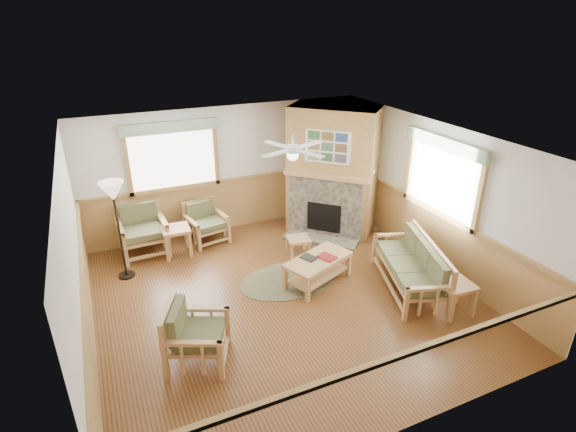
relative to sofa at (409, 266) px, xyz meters
name	(u,v)px	position (x,y,z in m)	size (l,w,h in m)	color
floor	(283,297)	(-2.10, 0.62, -0.44)	(6.00, 6.00, 0.01)	brown
ceiling	(283,142)	(-2.10, 0.62, 2.27)	(6.00, 6.00, 0.01)	white
wall_back	(227,170)	(-2.10, 3.62, 0.92)	(6.00, 0.02, 2.70)	silver
wall_front	(401,342)	(-2.10, -2.38, 0.92)	(6.00, 0.02, 2.70)	silver
wall_left	(76,266)	(-5.10, 0.62, 0.92)	(0.02, 6.00, 2.70)	silver
wall_right	(433,196)	(0.90, 0.62, 0.92)	(0.02, 6.00, 2.70)	silver
wainscot	(283,269)	(-2.10, 0.62, 0.12)	(6.00, 6.00, 1.10)	#A87E45
fireplace	(333,170)	(-0.05, 2.67, 0.92)	(2.20, 2.20, 2.70)	#A87E45
window_back	(169,120)	(-3.20, 3.58, 2.10)	(1.90, 0.16, 1.50)	white
window_right	(449,135)	(0.86, 0.42, 2.10)	(0.16, 1.90, 1.50)	white
ceiling_fan	(293,138)	(-1.80, 0.92, 2.23)	(1.24, 1.24, 0.36)	white
sofa	(409,266)	(0.00, 0.00, 0.00)	(0.77, 1.88, 0.87)	tan
armchair_back_left	(143,231)	(-4.00, 3.17, 0.06)	(0.88, 0.88, 0.99)	tan
armchair_back_right	(207,223)	(-2.72, 3.17, -0.02)	(0.74, 0.74, 0.83)	tan
armchair_left	(197,334)	(-3.77, -0.28, 0.01)	(0.79, 0.79, 0.89)	tan
coffee_table	(318,270)	(-1.35, 0.80, -0.19)	(1.22, 0.61, 0.49)	tan
end_table_chairs	(177,241)	(-3.42, 2.84, -0.14)	(0.52, 0.50, 0.59)	tan
end_table_sofa	(455,298)	(0.22, -0.89, -0.16)	(0.49, 0.47, 0.55)	tan
footstool	(299,246)	(-1.23, 1.85, -0.25)	(0.42, 0.42, 0.37)	tan
braided_rug	(288,280)	(-1.81, 1.06, -0.43)	(1.78, 1.78, 0.01)	brown
floor_lamp_left	(119,231)	(-4.45, 2.42, 0.49)	(0.42, 0.42, 1.84)	black
floor_lamp_right	(364,204)	(0.36, 2.01, 0.31)	(0.34, 0.34, 1.50)	black
book_red	(327,256)	(-1.20, 0.75, 0.09)	(0.22, 0.30, 0.03)	maroon
book_dark	(309,257)	(-1.50, 0.87, 0.08)	(0.20, 0.27, 0.03)	black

